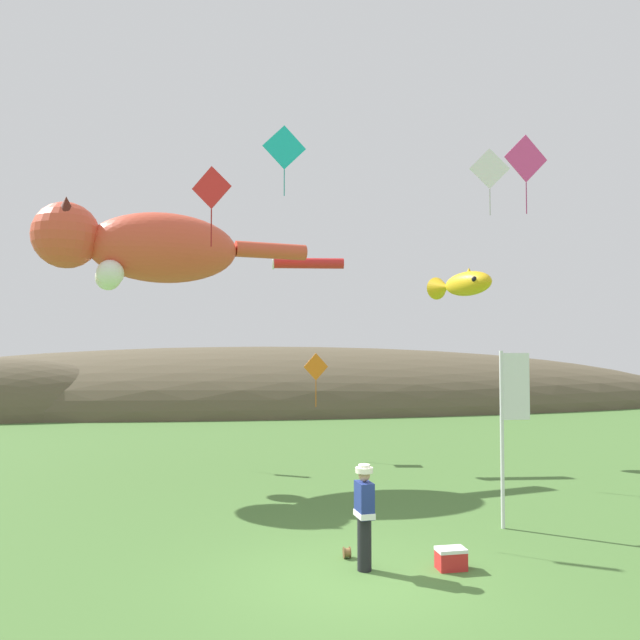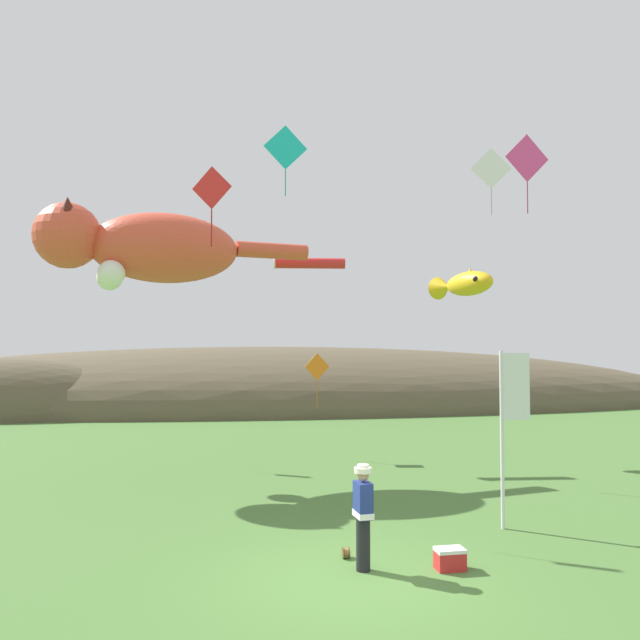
# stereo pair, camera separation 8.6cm
# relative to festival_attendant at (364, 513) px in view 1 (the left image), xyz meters

# --- Properties ---
(ground_plane) EXTENTS (120.00, 120.00, 0.00)m
(ground_plane) POSITION_rel_festival_attendant_xyz_m (-0.24, -0.37, -0.95)
(ground_plane) COLOR #477033
(distant_hill_ridge) EXTENTS (58.16, 15.20, 7.46)m
(distant_hill_ridge) POSITION_rel_festival_attendant_xyz_m (-1.50, 28.55, -0.95)
(distant_hill_ridge) COLOR brown
(distant_hill_ridge) RESTS_ON ground
(festival_attendant) EXTENTS (0.31, 0.45, 1.77)m
(festival_attendant) POSITION_rel_festival_attendant_xyz_m (0.00, 0.00, 0.00)
(festival_attendant) COLOR black
(festival_attendant) RESTS_ON ground
(kite_spool) EXTENTS (0.12, 0.20, 0.20)m
(kite_spool) POSITION_rel_festival_attendant_xyz_m (-0.18, 0.64, -0.85)
(kite_spool) COLOR olive
(kite_spool) RESTS_ON ground
(picnic_cooler) EXTENTS (0.50, 0.35, 0.36)m
(picnic_cooler) POSITION_rel_festival_attendant_xyz_m (1.47, -0.16, -0.77)
(picnic_cooler) COLOR red
(picnic_cooler) RESTS_ON ground
(festival_banner_pole) EXTENTS (0.66, 0.08, 3.69)m
(festival_banner_pole) POSITION_rel_festival_attendant_xyz_m (3.53, 1.96, 1.46)
(festival_banner_pole) COLOR silver
(festival_banner_pole) RESTS_ON ground
(kite_giant_cat) EXTENTS (8.04, 3.24, 2.48)m
(kite_giant_cat) POSITION_rel_festival_attendant_xyz_m (-4.83, 8.45, 5.75)
(kite_giant_cat) COLOR #E04C33
(kite_fish_windsock) EXTENTS (1.52, 3.07, 0.91)m
(kite_fish_windsock) POSITION_rel_festival_attendant_xyz_m (5.28, 9.13, 4.86)
(kite_fish_windsock) COLOR gold
(kite_tube_streamer) EXTENTS (2.48, 0.59, 0.44)m
(kite_tube_streamer) POSITION_rel_festival_attendant_xyz_m (0.34, 10.71, 5.67)
(kite_tube_streamer) COLOR red
(kite_diamond_white) EXTENTS (1.38, 0.22, 2.29)m
(kite_diamond_white) POSITION_rel_festival_attendant_xyz_m (6.40, 9.38, 8.82)
(kite_diamond_white) COLOR white
(kite_diamond_green) EXTENTS (1.03, 0.36, 1.98)m
(kite_diamond_green) POSITION_rel_festival_attendant_xyz_m (-6.78, 12.38, 6.30)
(kite_diamond_green) COLOR green
(kite_diamond_orange) EXTENTS (0.89, 0.32, 1.83)m
(kite_diamond_orange) POSITION_rel_festival_attendant_xyz_m (0.63, 10.66, 2.09)
(kite_diamond_orange) COLOR orange
(kite_diamond_teal) EXTENTS (1.50, 0.20, 2.41)m
(kite_diamond_teal) POSITION_rel_festival_attendant_xyz_m (-0.50, 10.27, 9.52)
(kite_diamond_teal) COLOR #19BFBF
(kite_diamond_red) EXTENTS (0.96, 0.43, 1.94)m
(kite_diamond_red) POSITION_rel_festival_attendant_xyz_m (-2.73, 4.48, 6.59)
(kite_diamond_red) COLOR red
(kite_diamond_pink) EXTENTS (1.37, 0.16, 2.27)m
(kite_diamond_pink) POSITION_rel_festival_attendant_xyz_m (6.00, 5.98, 8.13)
(kite_diamond_pink) COLOR #E53F8C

